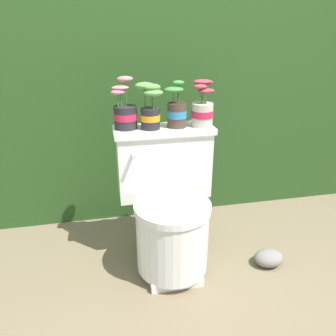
# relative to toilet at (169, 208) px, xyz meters

# --- Properties ---
(ground_plane) EXTENTS (12.00, 12.00, 0.00)m
(ground_plane) POSITION_rel_toilet_xyz_m (0.07, -0.08, -0.35)
(ground_plane) COLOR #75664C
(hedge_backdrop) EXTENTS (3.94, 0.78, 1.76)m
(hedge_backdrop) POSITION_rel_toilet_xyz_m (0.07, 0.93, 0.53)
(hedge_backdrop) COLOR #284C1E
(hedge_backdrop) RESTS_ON ground
(toilet) EXTENTS (0.52, 0.51, 0.75)m
(toilet) POSITION_rel_toilet_xyz_m (0.00, 0.00, 0.00)
(toilet) COLOR white
(toilet) RESTS_ON ground
(potted_plant_left) EXTENTS (0.13, 0.12, 0.26)m
(potted_plant_left) POSITION_rel_toilet_xyz_m (-0.19, 0.15, 0.49)
(potted_plant_left) COLOR #262628
(potted_plant_left) RESTS_ON toilet
(potted_plant_midleft) EXTENTS (0.13, 0.10, 0.23)m
(potted_plant_midleft) POSITION_rel_toilet_xyz_m (-0.07, 0.12, 0.51)
(potted_plant_midleft) COLOR #262628
(potted_plant_midleft) RESTS_ON toilet
(potted_plant_middle) EXTENTS (0.12, 0.10, 0.23)m
(potted_plant_middle) POSITION_rel_toilet_xyz_m (0.06, 0.13, 0.49)
(potted_plant_middle) COLOR #47382D
(potted_plant_middle) RESTS_ON toilet
(potted_plant_midright) EXTENTS (0.12, 0.12, 0.24)m
(potted_plant_midright) POSITION_rel_toilet_xyz_m (0.20, 0.12, 0.50)
(potted_plant_midright) COLOR beige
(potted_plant_midright) RESTS_ON toilet
(garden_stone) EXTENTS (0.16, 0.13, 0.09)m
(garden_stone) POSITION_rel_toilet_xyz_m (0.54, -0.14, -0.30)
(garden_stone) COLOR gray
(garden_stone) RESTS_ON ground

